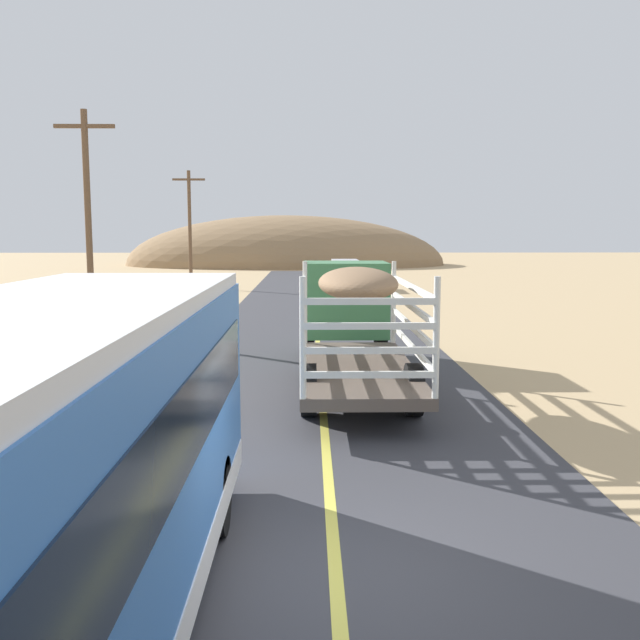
# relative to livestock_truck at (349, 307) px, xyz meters

# --- Properties ---
(ground_plane) EXTENTS (240.00, 240.00, 0.00)m
(ground_plane) POSITION_rel_livestock_truck_xyz_m (-0.79, -11.16, -1.79)
(ground_plane) COLOR tan
(road_surface) EXTENTS (8.00, 120.00, 0.02)m
(road_surface) POSITION_rel_livestock_truck_xyz_m (-0.79, -11.16, -1.78)
(road_surface) COLOR #38383D
(road_surface) RESTS_ON ground
(road_centre_line) EXTENTS (0.16, 117.60, 0.00)m
(road_centre_line) POSITION_rel_livestock_truck_xyz_m (-0.79, -11.16, -1.77)
(road_centre_line) COLOR #D8CC4C
(road_centre_line) RESTS_ON road_surface
(livestock_truck) EXTENTS (2.53, 9.70, 3.02)m
(livestock_truck) POSITION_rel_livestock_truck_xyz_m (0.00, 0.00, 0.00)
(livestock_truck) COLOR #3F7F4C
(livestock_truck) RESTS_ON road_surface
(bus) EXTENTS (2.54, 10.00, 3.21)m
(bus) POSITION_rel_livestock_truck_xyz_m (-3.36, -13.40, -0.04)
(bus) COLOR #3872C6
(bus) RESTS_ON road_surface
(car_far) EXTENTS (1.90, 4.62, 1.93)m
(car_far) POSITION_rel_livestock_truck_xyz_m (1.33, 27.91, -0.70)
(car_far) COLOR silver
(car_far) RESTS_ON road_surface
(power_pole_mid) EXTENTS (2.20, 0.24, 8.23)m
(power_pole_mid) POSITION_rel_livestock_truck_xyz_m (-9.25, 7.39, 2.62)
(power_pole_mid) COLOR brown
(power_pole_mid) RESTS_ON ground
(power_pole_far) EXTENTS (2.20, 0.24, 7.94)m
(power_pole_far) POSITION_rel_livestock_truck_xyz_m (-9.25, 29.28, 2.47)
(power_pole_far) COLOR brown
(power_pole_far) RESTS_ON ground
(boulder_near_shoulder) EXTENTS (1.88, 1.49, 1.25)m
(boulder_near_shoulder) POSITION_rel_livestock_truck_xyz_m (-12.01, 20.44, -1.17)
(boulder_near_shoulder) COLOR #756656
(boulder_near_shoulder) RESTS_ON ground
(distant_hill) EXTENTS (36.81, 23.38, 11.41)m
(distant_hill) POSITION_rel_livestock_truck_xyz_m (-3.82, 62.35, -1.79)
(distant_hill) COLOR #8D6E4C
(distant_hill) RESTS_ON ground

